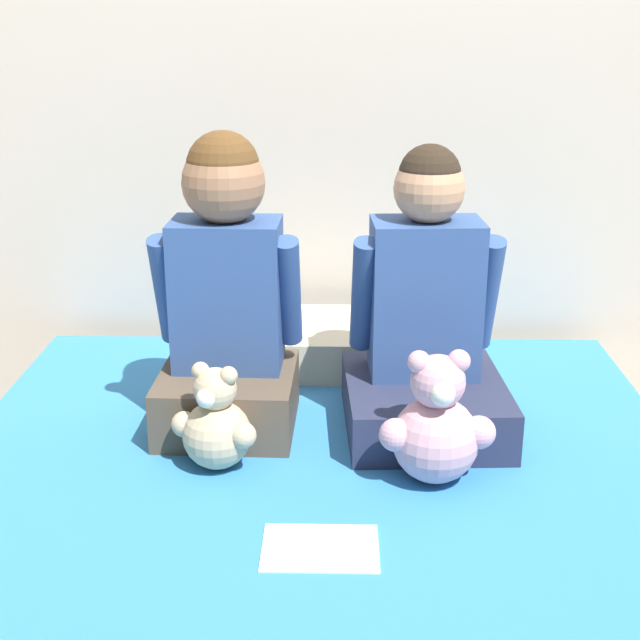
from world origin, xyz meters
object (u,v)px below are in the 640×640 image
at_px(sign_card, 320,548).
at_px(bed, 316,615).
at_px(teddy_bear_held_by_right_child, 436,427).
at_px(pillow_at_headboard, 324,343).
at_px(child_on_left, 227,299).
at_px(child_on_right, 425,326).
at_px(teddy_bear_held_by_left_child, 216,425).

bearing_deg(sign_card, bed, 95.07).
bearing_deg(teddy_bear_held_by_right_child, bed, -155.08).
bearing_deg(pillow_at_headboard, child_on_left, -119.63).
relative_size(child_on_left, teddy_bear_held_by_right_child, 2.38).
distance_m(teddy_bear_held_by_right_child, pillow_at_headboard, 0.69).
bearing_deg(child_on_left, teddy_bear_held_by_right_child, -29.29).
height_order(child_on_right, teddy_bear_held_by_right_child, child_on_right).
relative_size(bed, teddy_bear_held_by_left_child, 8.48).
xyz_separation_m(bed, child_on_right, (0.24, 0.41, 0.47)).
distance_m(bed, teddy_bear_held_by_left_child, 0.43).
relative_size(teddy_bear_held_by_left_child, sign_card, 1.10).
distance_m(child_on_right, teddy_bear_held_by_left_child, 0.52).
height_order(bed, teddy_bear_held_by_right_child, teddy_bear_held_by_right_child).
bearing_deg(teddy_bear_held_by_left_child, bed, -19.90).
height_order(pillow_at_headboard, sign_card, pillow_at_headboard).
height_order(child_on_right, sign_card, child_on_right).
xyz_separation_m(teddy_bear_held_by_left_child, teddy_bear_held_by_right_child, (0.45, -0.05, 0.02)).
relative_size(bed, pillow_at_headboard, 3.82).
xyz_separation_m(teddy_bear_held_by_right_child, pillow_at_headboard, (-0.24, 0.64, -0.06)).
height_order(child_on_left, child_on_right, child_on_left).
bearing_deg(teddy_bear_held_by_right_child, child_on_left, 143.97).
bearing_deg(sign_card, child_on_right, 66.88).
height_order(bed, teddy_bear_held_by_left_child, teddy_bear_held_by_left_child).
xyz_separation_m(teddy_bear_held_by_right_child, sign_card, (-0.23, -0.26, -0.12)).
relative_size(teddy_bear_held_by_left_child, teddy_bear_held_by_right_child, 0.82).
xyz_separation_m(bed, teddy_bear_held_by_right_child, (0.24, 0.14, 0.35)).
xyz_separation_m(bed, child_on_left, (-0.21, 0.41, 0.53)).
relative_size(bed, child_on_right, 3.04).
bearing_deg(child_on_right, pillow_at_headboard, 119.44).
relative_size(bed, child_on_left, 2.91).
xyz_separation_m(bed, pillow_at_headboard, (0.00, 0.78, 0.29)).
bearing_deg(child_on_right, teddy_bear_held_by_left_child, -156.43).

